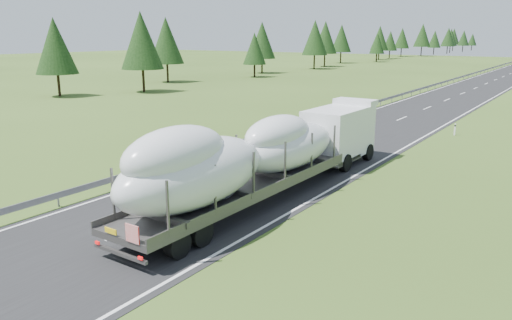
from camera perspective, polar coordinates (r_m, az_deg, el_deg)
The scene contains 5 objects.
ground at distance 22.66m, azimuth -13.90°, elevation -7.74°, with size 400.00×400.00×0.00m, color #354E1A.
road_surface at distance 115.24m, azimuth 26.49°, elevation 8.56°, with size 10.00×400.00×0.02m, color black.
guardrail at distance 115.99m, azimuth 23.91°, elevation 9.15°, with size 0.10×400.00×0.76m.
tree_line_left at distance 153.81m, azimuth 11.27°, elevation 13.40°, with size 15.01×313.25×12.51m.
boat_truck at distance 25.19m, azimuth 0.74°, elevation 0.91°, with size 3.54×21.58×4.77m.
Camera 1 is at (15.93, -13.83, 8.28)m, focal length 35.00 mm.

